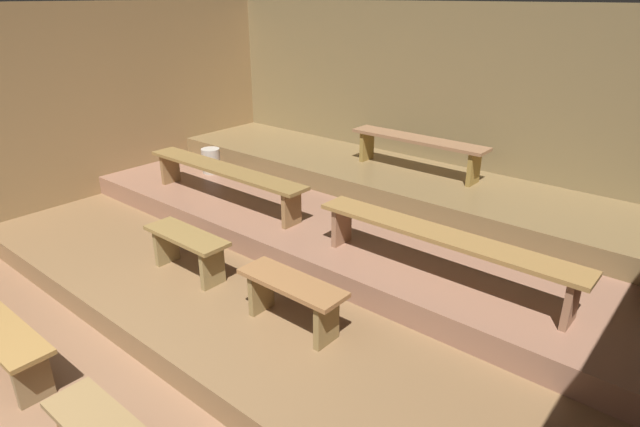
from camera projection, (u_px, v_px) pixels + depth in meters
name	position (u px, v px, depth m)	size (l,w,h in m)	color
ground	(285.00, 296.00, 4.87)	(7.10, 6.01, 0.08)	brown
wall_back	(436.00, 113.00, 6.24)	(7.10, 0.06, 2.47)	olive
wall_left	(89.00, 113.00, 6.27)	(0.06, 6.01, 2.47)	olive
platform_lower	(326.00, 259.00, 5.23)	(6.30, 4.03, 0.22)	brown
platform_middle	(368.00, 217.00, 5.64)	(6.30, 2.63, 0.22)	#8B614B
platform_upper	(403.00, 182.00, 6.03)	(6.30, 1.28, 0.22)	brown
bench_lower_left	(187.00, 245.00, 4.63)	(0.87, 0.29, 0.39)	olive
bench_lower_right	(292.00, 294.00, 3.89)	(0.87, 0.29, 0.39)	#936339
bench_middle_left	(224.00, 174.00, 5.64)	(2.21, 0.29, 0.39)	olive
bench_middle_right	(442.00, 242.00, 4.10)	(2.21, 0.29, 0.39)	olive
bench_upper_center	(418.00, 145.00, 5.92)	(1.62, 0.29, 0.39)	#8E6444
pail_middle	(211.00, 161.00, 6.64)	(0.23, 0.23, 0.31)	#B2A899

